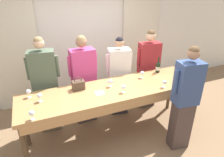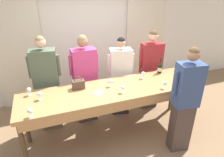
{
  "view_description": "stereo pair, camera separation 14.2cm",
  "coord_description": "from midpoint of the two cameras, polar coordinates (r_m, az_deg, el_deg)",
  "views": [
    {
      "loc": [
        -1.19,
        -2.73,
        2.62
      ],
      "look_at": [
        0.0,
        0.08,
        1.15
      ],
      "focal_mm": 32.0,
      "sensor_mm": 36.0,
      "label": 1
    },
    {
      "loc": [
        -1.06,
        -2.78,
        2.62
      ],
      "look_at": [
        0.0,
        0.08,
        1.15
      ],
      "focal_mm": 32.0,
      "sensor_mm": 36.0,
      "label": 2
    }
  ],
  "objects": [
    {
      "name": "tasting_bar",
      "position": [
        3.41,
        -0.51,
        -4.26
      ],
      "size": [
        3.15,
        0.83,
        1.0
      ],
      "color": "#B27F4C",
      "rests_on": "ground_plane"
    },
    {
      "name": "guest_pink_top",
      "position": [
        3.9,
        -9.07,
        -0.66
      ],
      "size": [
        0.56,
        0.27,
        1.79
      ],
      "color": "#473833",
      "rests_on": "ground_plane"
    },
    {
      "name": "curtain_panel_left",
      "position": [
        4.69,
        -26.95,
        7.15
      ],
      "size": [
        1.01,
        0.03,
        2.69
      ],
      "color": "beige",
      "rests_on": "ground_plane"
    },
    {
      "name": "wine_bottle",
      "position": [
        4.05,
        12.02,
        3.25
      ],
      "size": [
        0.09,
        0.09,
        0.32
      ],
      "color": "black",
      "rests_on": "tasting_bar"
    },
    {
      "name": "wine_glass_center_mid",
      "position": [
        3.38,
        -23.91,
        -3.53
      ],
      "size": [
        0.07,
        0.07,
        0.14
      ],
      "color": "white",
      "rests_on": "tasting_bar"
    },
    {
      "name": "wine_glass_back_mid",
      "position": [
        3.23,
        2.03,
        -2.48
      ],
      "size": [
        0.07,
        0.07,
        0.14
      ],
      "color": "white",
      "rests_on": "tasting_bar"
    },
    {
      "name": "handbag",
      "position": [
        3.39,
        -10.78,
        -1.81
      ],
      "size": [
        0.2,
        0.12,
        0.23
      ],
      "color": "brown",
      "rests_on": "tasting_bar"
    },
    {
      "name": "wine_glass_front_left",
      "position": [
        3.92,
        19.47,
        1.24
      ],
      "size": [
        0.07,
        0.07,
        0.14
      ],
      "color": "white",
      "rests_on": "tasting_bar"
    },
    {
      "name": "guest_striped_shirt",
      "position": [
        4.42,
        9.36,
        2.52
      ],
      "size": [
        0.56,
        0.28,
        1.76
      ],
      "color": "#473833",
      "rests_on": "ground_plane"
    },
    {
      "name": "wall_back",
      "position": [
        4.85,
        -8.97,
        10.87
      ],
      "size": [
        12.0,
        0.06,
        2.8
      ],
      "color": "silver",
      "rests_on": "ground_plane"
    },
    {
      "name": "guest_olive_jacket",
      "position": [
        3.81,
        -19.42,
        -2.2
      ],
      "size": [
        0.56,
        0.31,
        1.84
      ],
      "color": "brown",
      "rests_on": "ground_plane"
    },
    {
      "name": "wine_glass_front_right",
      "position": [
        2.84,
        -23.34,
        -9.13
      ],
      "size": [
        0.07,
        0.07,
        0.14
      ],
      "color": "white",
      "rests_on": "tasting_bar"
    },
    {
      "name": "guest_cream_sweater",
      "position": [
        4.13,
        0.99,
        0.39
      ],
      "size": [
        0.54,
        0.34,
        1.69
      ],
      "color": "#28282D",
      "rests_on": "ground_plane"
    },
    {
      "name": "wine_glass_center_left",
      "position": [
        3.48,
        13.59,
        -1.04
      ],
      "size": [
        0.07,
        0.07,
        0.14
      ],
      "color": "white",
      "rests_on": "tasting_bar"
    },
    {
      "name": "wine_glass_front_mid",
      "position": [
        3.41,
        -1.68,
        -0.89
      ],
      "size": [
        0.07,
        0.07,
        0.14
      ],
      "color": "white",
      "rests_on": "tasting_bar"
    },
    {
      "name": "wine_glass_center_right",
      "position": [
        3.2,
        -21.2,
        -4.68
      ],
      "size": [
        0.07,
        0.07,
        0.14
      ],
      "color": "white",
      "rests_on": "tasting_bar"
    },
    {
      "name": "host_pouring",
      "position": [
        3.37,
        18.96,
        -5.92
      ],
      "size": [
        0.49,
        0.31,
        1.82
      ],
      "color": "#473833",
      "rests_on": "ground_plane"
    },
    {
      "name": "pen",
      "position": [
        3.58,
        -1.62,
        -1.14
      ],
      "size": [
        0.14,
        0.02,
        0.01
      ],
      "color": "#193399",
      "rests_on": "tasting_bar"
    },
    {
      "name": "wine_glass_back_left",
      "position": [
        3.76,
        7.53,
        1.53
      ],
      "size": [
        0.07,
        0.07,
        0.14
      ],
      "color": "white",
      "rests_on": "tasting_bar"
    },
    {
      "name": "ground_plane",
      "position": [
        3.96,
        -0.58,
        -15.63
      ],
      "size": [
        18.0,
        18.0,
        0.0
      ],
      "primitive_type": "plane",
      "color": "#846647"
    },
    {
      "name": "napkin",
      "position": [
        3.26,
        -4.82,
        -4.15
      ],
      "size": [
        0.15,
        0.15,
        0.0
      ],
      "color": "white",
      "rests_on": "tasting_bar"
    },
    {
      "name": "curtain_panel_right",
      "position": [
        5.36,
        7.37,
        11.77
      ],
      "size": [
        1.01,
        0.03,
        2.69
      ],
      "color": "beige",
      "rests_on": "ground_plane"
    }
  ]
}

